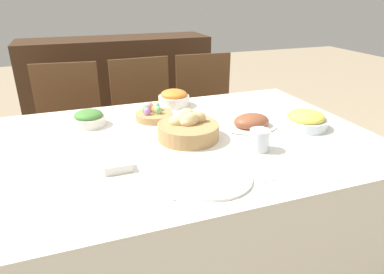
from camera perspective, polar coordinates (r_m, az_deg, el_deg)
name	(u,v)px	position (r m, az deg, el deg)	size (l,w,h in m)	color
ground_plane	(185,267)	(1.93, -1.13, -20.79)	(12.00, 12.00, 0.00)	tan
dining_table	(185,208)	(1.70, -1.23, -11.77)	(1.68, 1.15, 0.74)	silver
chair_far_center	(146,120)	(2.43, -7.60, 2.86)	(0.44, 0.44, 0.91)	brown
chair_far_right	(208,112)	(2.56, 2.68, 4.12)	(0.45, 0.45, 0.91)	brown
chair_far_left	(70,129)	(2.39, -19.71, 1.25)	(0.46, 0.46, 0.91)	brown
sideboard	(120,94)	(3.16, -11.97, 7.08)	(1.58, 0.44, 0.97)	#3D2616
bread_basket	(188,128)	(1.50, -0.68, 1.46)	(0.27, 0.27, 0.13)	#AD8451
egg_basket	(154,114)	(1.74, -6.38, 3.84)	(0.19, 0.19, 0.08)	#AD8451
ham_platter	(251,123)	(1.65, 9.86, 2.37)	(0.27, 0.19, 0.07)	silver
pineapple_bowl	(306,120)	(1.70, 18.40, 2.72)	(0.20, 0.20, 0.09)	silver
carrot_bowl	(174,98)	(1.94, -3.04, 6.48)	(0.17, 0.17, 0.09)	silver
green_salad_bowl	(89,118)	(1.72, -16.83, 2.99)	(0.16, 0.16, 0.08)	silver
dinner_plate	(212,178)	(1.19, 3.42, -6.92)	(0.27, 0.27, 0.01)	silver
fork	(167,188)	(1.15, -4.15, -8.41)	(0.01, 0.16, 0.00)	silver
knife	(254,171)	(1.26, 10.27, -5.65)	(0.01, 0.16, 0.00)	silver
spoon	(261,170)	(1.27, 11.45, -5.41)	(0.01, 0.16, 0.00)	silver
drinking_cup	(259,140)	(1.41, 11.16, -0.50)	(0.08, 0.08, 0.09)	silver
butter_dish	(118,167)	(1.27, -12.31, -4.88)	(0.10, 0.06, 0.03)	silver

